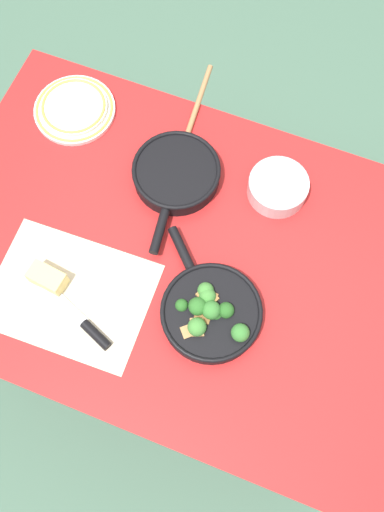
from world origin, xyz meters
TOP-DOWN VIEW (x-y plane):
  - ground_plane at (0.00, 0.00)m, footprint 14.00×14.00m
  - dining_table_red at (0.00, 0.00)m, footprint 1.34×0.88m
  - skillet_broccoli at (0.09, -0.12)m, footprint 0.30×0.30m
  - skillet_eggs at (-0.12, 0.20)m, footprint 0.23×0.35m
  - wooden_spoon at (-0.14, 0.32)m, footprint 0.06×0.39m
  - parchment_sheet at (-0.25, -0.19)m, footprint 0.40×0.30m
  - grater_knife at (-0.18, -0.25)m, footprint 0.25×0.12m
  - cheese_block at (-0.31, -0.18)m, footprint 0.09×0.06m
  - dinner_plate_stack at (-0.46, 0.29)m, footprint 0.23×0.23m
  - prep_bowl_steel at (0.14, 0.25)m, footprint 0.16×0.16m

SIDE VIEW (x-z plane):
  - ground_plane at x=0.00m, z-range 0.00..0.00m
  - dining_table_red at x=0.00m, z-range 0.29..1.01m
  - parchment_sheet at x=-0.25m, z-range 0.73..0.73m
  - wooden_spoon at x=-0.14m, z-range 0.73..0.74m
  - grater_knife at x=-0.18m, z-range 0.72..0.75m
  - dinner_plate_stack at x=-0.46m, z-range 0.73..0.75m
  - cheese_block at x=-0.31m, z-range 0.73..0.78m
  - skillet_eggs at x=-0.12m, z-range 0.73..0.78m
  - prep_bowl_steel at x=0.14m, z-range 0.73..0.78m
  - skillet_broccoli at x=0.09m, z-range 0.72..0.79m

